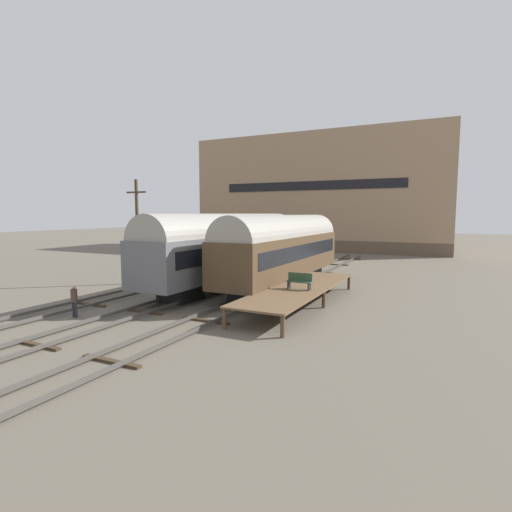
# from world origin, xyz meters

# --- Properties ---
(ground_plane) EXTENTS (200.00, 200.00, 0.00)m
(ground_plane) POSITION_xyz_m (0.00, 0.00, 0.00)
(ground_plane) COLOR #60594C
(track_left) EXTENTS (2.60, 60.00, 0.26)m
(track_left) POSITION_xyz_m (-4.01, 0.00, 0.14)
(track_left) COLOR #4C4742
(track_left) RESTS_ON ground
(track_middle) EXTENTS (2.60, 60.00, 0.26)m
(track_middle) POSITION_xyz_m (0.00, 0.00, 0.14)
(track_middle) COLOR #4C4742
(track_middle) RESTS_ON ground
(track_right) EXTENTS (2.60, 60.00, 0.26)m
(track_right) POSITION_xyz_m (4.01, 0.00, 0.14)
(track_right) COLOR #4C4742
(track_right) RESTS_ON ground
(train_car_brown) EXTENTS (3.10, 15.71, 5.14)m
(train_car_brown) POSITION_xyz_m (4.01, 6.89, 2.90)
(train_car_brown) COLOR black
(train_car_brown) RESTS_ON ground
(train_car_grey) EXTENTS (3.14, 18.37, 5.23)m
(train_car_grey) POSITION_xyz_m (0.00, 6.35, 2.96)
(train_car_grey) COLOR black
(train_car_grey) RESTS_ON ground
(station_platform) EXTENTS (3.15, 12.30, 1.05)m
(station_platform) POSITION_xyz_m (6.91, 2.31, 0.97)
(station_platform) COLOR brown
(station_platform) RESTS_ON ground
(bench) EXTENTS (1.40, 0.40, 0.91)m
(bench) POSITION_xyz_m (7.12, 1.69, 1.54)
(bench) COLOR #2D4C33
(bench) RESTS_ON station_platform
(person_worker) EXTENTS (0.32, 0.32, 1.67)m
(person_worker) POSITION_xyz_m (-2.35, -5.27, 1.00)
(person_worker) COLOR #282833
(person_worker) RESTS_ON ground
(utility_pole) EXTENTS (1.80, 0.24, 7.72)m
(utility_pole) POSITION_xyz_m (-6.34, 3.70, 4.02)
(utility_pole) COLOR #473828
(utility_pole) RESTS_ON ground
(warehouse_building) EXTENTS (36.20, 12.69, 16.45)m
(warehouse_building) POSITION_xyz_m (-3.24, 40.23, 8.23)
(warehouse_building) COLOR brown
(warehouse_building) RESTS_ON ground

